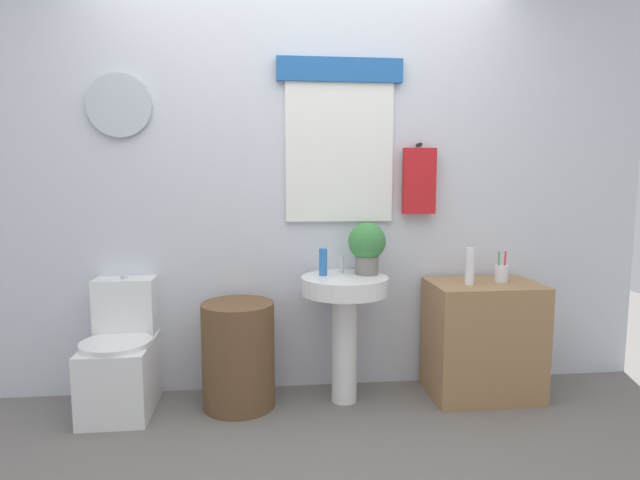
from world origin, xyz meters
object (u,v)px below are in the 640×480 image
laundry_hamper (238,355)px  wooden_cabinet (482,339)px  soap_bottle (323,262)px  lotion_bottle (470,266)px  potted_plant (367,245)px  pedestal_sink (345,308)px  toilet (122,360)px  toothbrush_cup (501,273)px

laundry_hamper → wooden_cabinet: wooden_cabinet is taller
soap_bottle → lotion_bottle: (0.85, -0.09, -0.03)m
potted_plant → lotion_bottle: bearing=-9.6°
wooden_cabinet → potted_plant: (-0.70, 0.06, 0.57)m
soap_bottle → lotion_bottle: bearing=-6.0°
pedestal_sink → potted_plant: 0.39m
laundry_hamper → pedestal_sink: (0.62, 0.00, 0.26)m
toilet → soap_bottle: (1.15, 0.02, 0.54)m
toothbrush_cup → soap_bottle: bearing=178.4°
laundry_hamper → lotion_bottle: (1.35, -0.04, 0.50)m
toilet → lotion_bottle: (2.01, -0.07, 0.52)m
toilet → lotion_bottle: size_ratio=3.45×
lotion_bottle → toilet: bearing=177.9°
pedestal_sink → toothbrush_cup: toothbrush_cup is taller
laundry_hamper → soap_bottle: size_ratio=3.84×
pedestal_sink → potted_plant: bearing=23.2°
wooden_cabinet → potted_plant: bearing=175.1°
toilet → soap_bottle: size_ratio=4.74×
lotion_bottle → wooden_cabinet: bearing=19.7°
wooden_cabinet → toothbrush_cup: (0.11, 0.02, 0.40)m
laundry_hamper → wooden_cabinet: 1.46m
pedestal_sink → soap_bottle: size_ratio=4.72×
pedestal_sink → laundry_hamper: bearing=-180.0°
toilet → lotion_bottle: 2.07m
pedestal_sink → wooden_cabinet: 0.87m
lotion_bottle → toothbrush_cup: bearing=15.0°
soap_bottle → potted_plant: bearing=2.2°
soap_bottle → toilet: bearing=-179.2°
toothbrush_cup → toilet: bearing=179.7°
pedestal_sink → lotion_bottle: (0.73, -0.04, 0.24)m
toilet → soap_bottle: 1.28m
pedestal_sink → toilet: bearing=178.5°
potted_plant → toothbrush_cup: potted_plant is taller
toilet → pedestal_sink: toilet is taller
laundry_hamper → lotion_bottle: lotion_bottle is taller
wooden_cabinet → lotion_bottle: 0.47m
wooden_cabinet → toothbrush_cup: 0.41m
laundry_hamper → soap_bottle: soap_bottle is taller
toilet → laundry_hamper: size_ratio=1.23×
toilet → toothbrush_cup: size_ratio=4.06×
laundry_hamper → soap_bottle: 0.72m
toilet → toothbrush_cup: (2.23, -0.01, 0.46)m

